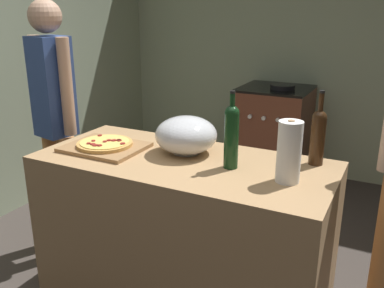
{
  "coord_description": "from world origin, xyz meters",
  "views": [
    {
      "loc": [
        0.9,
        -1.07,
        1.61
      ],
      "look_at": [
        -0.02,
        0.73,
        0.95
      ],
      "focal_mm": 39.46,
      "sensor_mm": 36.0,
      "label": 1
    }
  ],
  "objects_px": {
    "pizza": "(105,143)",
    "mixing_bowl": "(186,135)",
    "wine_bottle_green": "(318,135)",
    "person_in_stripes": "(55,115)",
    "paper_towel_roll": "(289,152)",
    "stove": "(273,135)",
    "wine_bottle_dark": "(231,134)"
  },
  "relations": [
    {
      "from": "wine_bottle_green",
      "to": "person_in_stripes",
      "type": "height_order",
      "value": "person_in_stripes"
    },
    {
      "from": "pizza",
      "to": "stove",
      "type": "relative_size",
      "value": 0.31
    },
    {
      "from": "wine_bottle_green",
      "to": "person_in_stripes",
      "type": "xyz_separation_m",
      "value": [
        -1.63,
        -0.01,
        -0.09
      ]
    },
    {
      "from": "pizza",
      "to": "paper_towel_roll",
      "type": "height_order",
      "value": "paper_towel_roll"
    },
    {
      "from": "mixing_bowl",
      "to": "wine_bottle_green",
      "type": "height_order",
      "value": "wine_bottle_green"
    },
    {
      "from": "stove",
      "to": "mixing_bowl",
      "type": "bearing_deg",
      "value": -87.06
    },
    {
      "from": "wine_bottle_green",
      "to": "pizza",
      "type": "bearing_deg",
      "value": -164.86
    },
    {
      "from": "mixing_bowl",
      "to": "stove",
      "type": "xyz_separation_m",
      "value": [
        -0.1,
        1.94,
        -0.54
      ]
    },
    {
      "from": "pizza",
      "to": "wine_bottle_green",
      "type": "bearing_deg",
      "value": 15.14
    },
    {
      "from": "paper_towel_roll",
      "to": "stove",
      "type": "relative_size",
      "value": 0.29
    },
    {
      "from": "wine_bottle_green",
      "to": "person_in_stripes",
      "type": "bearing_deg",
      "value": -179.48
    },
    {
      "from": "stove",
      "to": "wine_bottle_dark",
      "type": "bearing_deg",
      "value": -79.44
    },
    {
      "from": "paper_towel_roll",
      "to": "mixing_bowl",
      "type": "bearing_deg",
      "value": 166.86
    },
    {
      "from": "pizza",
      "to": "person_in_stripes",
      "type": "xyz_separation_m",
      "value": [
        -0.6,
        0.26,
        0.02
      ]
    },
    {
      "from": "mixing_bowl",
      "to": "paper_towel_roll",
      "type": "relative_size",
      "value": 1.16
    },
    {
      "from": "mixing_bowl",
      "to": "stove",
      "type": "distance_m",
      "value": 2.02
    },
    {
      "from": "mixing_bowl",
      "to": "wine_bottle_dark",
      "type": "bearing_deg",
      "value": -17.46
    },
    {
      "from": "pizza",
      "to": "mixing_bowl",
      "type": "relative_size",
      "value": 0.92
    },
    {
      "from": "mixing_bowl",
      "to": "paper_towel_roll",
      "type": "distance_m",
      "value": 0.57
    },
    {
      "from": "person_in_stripes",
      "to": "wine_bottle_green",
      "type": "bearing_deg",
      "value": 0.52
    },
    {
      "from": "mixing_bowl",
      "to": "wine_bottle_dark",
      "type": "distance_m",
      "value": 0.3
    },
    {
      "from": "pizza",
      "to": "wine_bottle_dark",
      "type": "xyz_separation_m",
      "value": [
        0.69,
        0.05,
        0.13
      ]
    },
    {
      "from": "wine_bottle_dark",
      "to": "wine_bottle_green",
      "type": "height_order",
      "value": "wine_bottle_dark"
    },
    {
      "from": "mixing_bowl",
      "to": "wine_bottle_green",
      "type": "relative_size",
      "value": 0.89
    },
    {
      "from": "mixing_bowl",
      "to": "wine_bottle_green",
      "type": "xyz_separation_m",
      "value": [
        0.62,
        0.14,
        0.05
      ]
    },
    {
      "from": "stove",
      "to": "person_in_stripes",
      "type": "bearing_deg",
      "value": -116.52
    },
    {
      "from": "paper_towel_roll",
      "to": "person_in_stripes",
      "type": "xyz_separation_m",
      "value": [
        -1.56,
        0.25,
        -0.08
      ]
    },
    {
      "from": "wine_bottle_green",
      "to": "person_in_stripes",
      "type": "distance_m",
      "value": 1.63
    },
    {
      "from": "paper_towel_roll",
      "to": "wine_bottle_green",
      "type": "height_order",
      "value": "wine_bottle_green"
    },
    {
      "from": "wine_bottle_green",
      "to": "stove",
      "type": "relative_size",
      "value": 0.37
    },
    {
      "from": "mixing_bowl",
      "to": "stove",
      "type": "bearing_deg",
      "value": 92.94
    },
    {
      "from": "wine_bottle_dark",
      "to": "person_in_stripes",
      "type": "bearing_deg",
      "value": 170.64
    }
  ]
}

